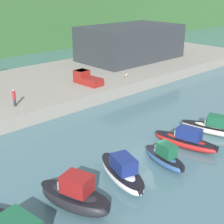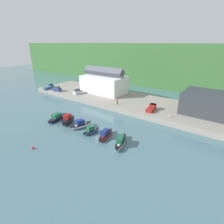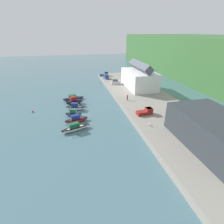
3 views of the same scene
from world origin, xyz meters
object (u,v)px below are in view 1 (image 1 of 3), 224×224
object	(u,v)px
moored_boat_5	(217,128)
person_on_quay	(14,98)
moored_boat_4	(186,140)
pickup_truck_0	(86,78)
moored_boat_3	(165,157)
moored_boat_1	(75,197)
dog_on_quay	(127,75)
moored_boat_2	(122,172)

from	to	relation	value
moored_boat_5	person_on_quay	world-z (taller)	person_on_quay
moored_boat_4	pickup_truck_0	xyz separation A→B (m)	(3.16, 20.36, 1.76)
moored_boat_3	moored_boat_5	xyz separation A→B (m)	(9.26, 0.08, 0.02)
moored_boat_1	pickup_truck_0	distance (m)	26.77
person_on_quay	dog_on_quay	distance (m)	19.22
moored_boat_4	person_on_quay	xyz separation A→B (m)	(-9.29, 18.64, 2.04)
moored_boat_1	moored_boat_3	distance (m)	9.78
moored_boat_1	dog_on_quay	size ratio (longest dim) A/B	7.22
moored_boat_3	pickup_truck_0	bearing A→B (deg)	80.96
dog_on_quay	moored_boat_4	bearing A→B (deg)	-34.86
pickup_truck_0	moored_boat_2	bearing A→B (deg)	-125.26
dog_on_quay	person_on_quay	bearing A→B (deg)	-97.14
pickup_truck_0	person_on_quay	bearing A→B (deg)	-176.33
moored_boat_2	moored_boat_5	bearing A→B (deg)	13.58
moored_boat_2	dog_on_quay	bearing A→B (deg)	60.57
moored_boat_2	moored_boat_4	distance (m)	8.99
person_on_quay	moored_boat_5	bearing A→B (deg)	-53.38
moored_boat_3	pickup_truck_0	size ratio (longest dim) A/B	1.08
moored_boat_5	person_on_quay	size ratio (longest dim) A/B	3.72
moored_boat_1	moored_boat_5	distance (m)	19.03
moored_boat_2	dog_on_quay	world-z (taller)	same
pickup_truck_0	person_on_quay	world-z (taller)	person_on_quay
person_on_quay	moored_boat_1	bearing A→B (deg)	-104.29
moored_boat_5	person_on_quay	bearing A→B (deg)	107.91
moored_boat_1	moored_boat_2	world-z (taller)	moored_boat_1
moored_boat_2	moored_boat_5	world-z (taller)	moored_boat_2
moored_boat_4	dog_on_quay	world-z (taller)	dog_on_quay
pickup_truck_0	dog_on_quay	bearing A→B (deg)	-19.95
moored_boat_1	moored_boat_5	xyz separation A→B (m)	(19.02, -0.45, -0.29)
person_on_quay	moored_boat_2	bearing A→B (deg)	-89.06
moored_boat_5	moored_boat_2	bearing A→B (deg)	158.35
moored_boat_2	moored_boat_4	world-z (taller)	moored_boat_2
moored_boat_1	person_on_quay	size ratio (longest dim) A/B	2.97
moored_boat_1	moored_boat_3	xyz separation A→B (m)	(9.76, -0.53, -0.31)
moored_boat_4	person_on_quay	bearing A→B (deg)	104.83
moored_boat_1	moored_boat_2	distance (m)	5.09
moored_boat_4	moored_boat_3	bearing A→B (deg)	176.60
moored_boat_1	pickup_truck_0	bearing A→B (deg)	31.94
moored_boat_1	person_on_quay	bearing A→B (deg)	57.75
person_on_quay	moored_boat_4	bearing A→B (deg)	-63.51
moored_boat_1	moored_boat_2	size ratio (longest dim) A/B	0.93
moored_boat_1	moored_boat_5	world-z (taller)	moored_boat_1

